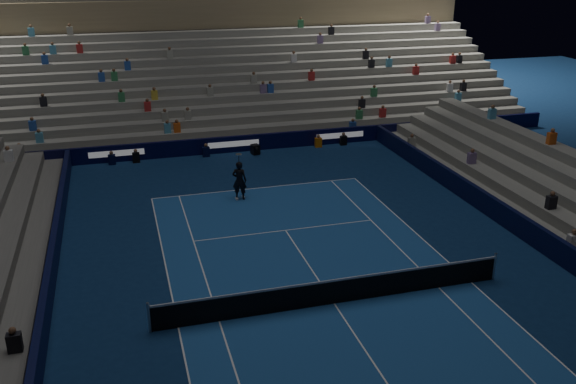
{
  "coord_description": "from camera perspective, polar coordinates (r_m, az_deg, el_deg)",
  "views": [
    {
      "loc": [
        -6.74,
        -17.78,
        11.65
      ],
      "look_at": [
        0.0,
        6.0,
        2.0
      ],
      "focal_mm": 38.54,
      "sensor_mm": 36.0,
      "label": 1
    }
  ],
  "objects": [
    {
      "name": "sponsor_barrier_west",
      "position": [
        21.19,
        -21.81,
        -12.15
      ],
      "size": [
        0.25,
        37.0,
        1.0
      ],
      "primitive_type": "cube",
      "color": "#080C32",
      "rests_on": "ground"
    },
    {
      "name": "tennis_player",
      "position": [
        30.88,
        -4.5,
        1.07
      ],
      "size": [
        0.85,
        0.73,
        1.98
      ],
      "primitive_type": "imported",
      "rotation": [
        0.0,
        0.0,
        2.72
      ],
      "color": "black",
      "rests_on": "ground"
    },
    {
      "name": "grandstand_main",
      "position": [
        46.9,
        -7.45,
        10.99
      ],
      "size": [
        44.0,
        15.2,
        11.2
      ],
      "color": "slate",
      "rests_on": "ground"
    },
    {
      "name": "court_surface",
      "position": [
        22.29,
        4.28,
        -10.23
      ],
      "size": [
        10.97,
        23.77,
        0.01
      ],
      "primitive_type": "cube",
      "color": "#19498E",
      "rests_on": "ground"
    },
    {
      "name": "broadcast_camera",
      "position": [
        38.05,
        -3.02,
        3.95
      ],
      "size": [
        0.53,
        0.94,
        0.59
      ],
      "color": "black",
      "rests_on": "ground"
    },
    {
      "name": "sponsor_barrier_far",
      "position": [
        38.54,
        -5.09,
        4.43
      ],
      "size": [
        44.0,
        0.25,
        1.0
      ],
      "primitive_type": "cube",
      "color": "black",
      "rests_on": "ground"
    },
    {
      "name": "ground",
      "position": [
        22.29,
        4.27,
        -10.24
      ],
      "size": [
        90.0,
        90.0,
        0.0
      ],
      "primitive_type": "plane",
      "color": "#0C244B",
      "rests_on": "ground"
    },
    {
      "name": "tennis_net",
      "position": [
        22.03,
        4.31,
        -9.12
      ],
      "size": [
        12.9,
        0.1,
        1.1
      ],
      "color": "#B2B2B7",
      "rests_on": "ground"
    },
    {
      "name": "sponsor_barrier_east",
      "position": [
        26.65,
        24.42,
        -5.46
      ],
      "size": [
        0.25,
        37.0,
        1.0
      ],
      "primitive_type": "cube",
      "color": "black",
      "rests_on": "ground"
    }
  ]
}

